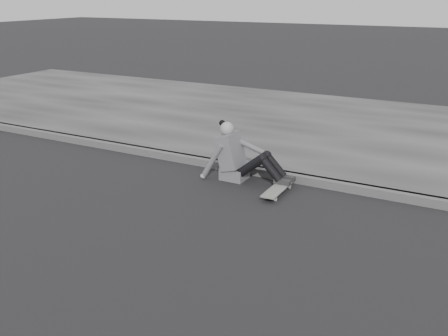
% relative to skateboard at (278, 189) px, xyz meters
% --- Properties ---
extents(ground, '(80.00, 80.00, 0.00)m').
position_rel_skateboard_xyz_m(ground, '(0.86, -2.02, -0.07)').
color(ground, black).
rests_on(ground, ground).
extents(curb, '(24.00, 0.16, 0.12)m').
position_rel_skateboard_xyz_m(curb, '(0.86, 0.56, -0.01)').
color(curb, '#494949').
rests_on(curb, ground).
extents(sidewalk, '(24.00, 6.00, 0.12)m').
position_rel_skateboard_xyz_m(sidewalk, '(0.86, 3.58, -0.01)').
color(sidewalk, '#393939').
rests_on(sidewalk, ground).
extents(skateboard, '(0.20, 0.78, 0.09)m').
position_rel_skateboard_xyz_m(skateboard, '(0.00, 0.00, 0.00)').
color(skateboard, gray).
rests_on(skateboard, ground).
extents(seated_woman, '(1.38, 0.46, 0.88)m').
position_rel_skateboard_xyz_m(seated_woman, '(-0.73, 0.25, 0.29)').
color(seated_woman, '#555558').
rests_on(seated_woman, ground).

